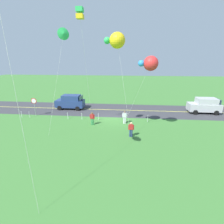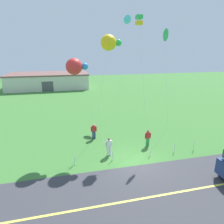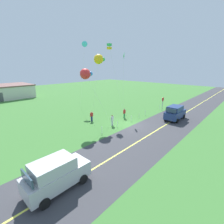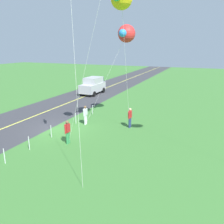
{
  "view_description": "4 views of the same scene",
  "coord_description": "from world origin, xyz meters",
  "px_view_note": "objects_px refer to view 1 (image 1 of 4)",
  "views": [
    {
      "loc": [
        -2.14,
        20.68,
        7.65
      ],
      "look_at": [
        -0.61,
        4.67,
        2.45
      ],
      "focal_mm": 26.4,
      "sensor_mm": 36.0,
      "label": 1
    },
    {
      "loc": [
        -5.17,
        -13.2,
        8.49
      ],
      "look_at": [
        -1.07,
        3.79,
        3.13
      ],
      "focal_mm": 31.93,
      "sensor_mm": 36.0,
      "label": 2
    },
    {
      "loc": [
        -17.7,
        -12.75,
        8.18
      ],
      "look_at": [
        -0.45,
        2.91,
        1.47
      ],
      "focal_mm": 25.39,
      "sensor_mm": 36.0,
      "label": 3
    },
    {
      "loc": [
        13.87,
        10.6,
        6.27
      ],
      "look_at": [
        0.5,
        4.96,
        2.09
      ],
      "focal_mm": 36.62,
      "sensor_mm": 36.0,
      "label": 4
    }
  ],
  "objects_px": {
    "person_adult_companion": "(92,118)",
    "stop_sign": "(34,104)",
    "car_suv_foreground": "(71,102)",
    "car_parked_west_far": "(204,105)",
    "kite_green_far": "(63,34)",
    "kite_red_low": "(117,40)",
    "kite_yellow_high": "(150,63)",
    "person_adult_near": "(131,129)",
    "person_child_watcher": "(125,117)",
    "kite_blue_mid": "(80,14)"
  },
  "relations": [
    {
      "from": "kite_yellow_high",
      "to": "person_adult_companion",
      "type": "bearing_deg",
      "value": -16.32
    },
    {
      "from": "person_adult_companion",
      "to": "car_suv_foreground",
      "type": "bearing_deg",
      "value": 12.84
    },
    {
      "from": "car_suv_foreground",
      "to": "person_child_watcher",
      "type": "bearing_deg",
      "value": 147.56
    },
    {
      "from": "car_parked_west_far",
      "to": "car_suv_foreground",
      "type": "bearing_deg",
      "value": -0.58
    },
    {
      "from": "person_adult_near",
      "to": "kite_red_low",
      "type": "height_order",
      "value": "kite_red_low"
    },
    {
      "from": "kite_blue_mid",
      "to": "kite_green_far",
      "type": "height_order",
      "value": "kite_blue_mid"
    },
    {
      "from": "car_suv_foreground",
      "to": "stop_sign",
      "type": "relative_size",
      "value": 1.72
    },
    {
      "from": "stop_sign",
      "to": "car_parked_west_far",
      "type": "bearing_deg",
      "value": -171.32
    },
    {
      "from": "stop_sign",
      "to": "kite_yellow_high",
      "type": "bearing_deg",
      "value": 163.78
    },
    {
      "from": "person_child_watcher",
      "to": "kite_green_far",
      "type": "height_order",
      "value": "kite_green_far"
    },
    {
      "from": "kite_red_low",
      "to": "kite_green_far",
      "type": "bearing_deg",
      "value": -6.93
    },
    {
      "from": "car_parked_west_far",
      "to": "kite_blue_mid",
      "type": "distance_m",
      "value": 20.67
    },
    {
      "from": "kite_green_far",
      "to": "kite_blue_mid",
      "type": "bearing_deg",
      "value": 146.92
    },
    {
      "from": "car_suv_foreground",
      "to": "car_parked_west_far",
      "type": "xyz_separation_m",
      "value": [
        -20.3,
        0.2,
        0.0
      ]
    },
    {
      "from": "person_child_watcher",
      "to": "kite_blue_mid",
      "type": "relative_size",
      "value": 0.14
    },
    {
      "from": "person_adult_companion",
      "to": "stop_sign",
      "type": "bearing_deg",
      "value": 49.4
    },
    {
      "from": "car_parked_west_far",
      "to": "kite_yellow_high",
      "type": "xyz_separation_m",
      "value": [
        9.27,
        7.98,
        6.09
      ]
    },
    {
      "from": "person_adult_companion",
      "to": "kite_red_low",
      "type": "bearing_deg",
      "value": -154.35
    },
    {
      "from": "car_parked_west_far",
      "to": "person_adult_near",
      "type": "bearing_deg",
      "value": 39.55
    },
    {
      "from": "kite_yellow_high",
      "to": "kite_green_far",
      "type": "height_order",
      "value": "kite_green_far"
    },
    {
      "from": "stop_sign",
      "to": "person_child_watcher",
      "type": "relative_size",
      "value": 1.6
    },
    {
      "from": "car_suv_foreground",
      "to": "person_child_watcher",
      "type": "distance_m",
      "value": 10.34
    },
    {
      "from": "person_child_watcher",
      "to": "person_adult_companion",
      "type": "bearing_deg",
      "value": 157.02
    },
    {
      "from": "person_adult_near",
      "to": "kite_yellow_high",
      "type": "bearing_deg",
      "value": 173.82
    },
    {
      "from": "person_adult_near",
      "to": "car_parked_west_far",
      "type": "bearing_deg",
      "value": -178.47
    },
    {
      "from": "car_parked_west_far",
      "to": "kite_green_far",
      "type": "bearing_deg",
      "value": 24.9
    },
    {
      "from": "person_adult_companion",
      "to": "kite_blue_mid",
      "type": "distance_m",
      "value": 10.83
    },
    {
      "from": "kite_red_low",
      "to": "kite_green_far",
      "type": "height_order",
      "value": "kite_green_far"
    },
    {
      "from": "car_parked_west_far",
      "to": "person_child_watcher",
      "type": "xyz_separation_m",
      "value": [
        11.58,
        5.34,
        -0.29
      ]
    },
    {
      "from": "person_child_watcher",
      "to": "kite_red_low",
      "type": "bearing_deg",
      "value": -138.93
    },
    {
      "from": "kite_blue_mid",
      "to": "kite_green_far",
      "type": "xyz_separation_m",
      "value": [
        2.04,
        -1.33,
        -1.34
      ]
    },
    {
      "from": "car_parked_west_far",
      "to": "stop_sign",
      "type": "relative_size",
      "value": 1.72
    },
    {
      "from": "car_parked_west_far",
      "to": "person_adult_companion",
      "type": "height_order",
      "value": "car_parked_west_far"
    },
    {
      "from": "person_adult_companion",
      "to": "kite_yellow_high",
      "type": "relative_size",
      "value": 0.2
    },
    {
      "from": "car_suv_foreground",
      "to": "person_adult_companion",
      "type": "xyz_separation_m",
      "value": [
        -4.85,
        6.37,
        -0.29
      ]
    },
    {
      "from": "kite_yellow_high",
      "to": "car_parked_west_far",
      "type": "bearing_deg",
      "value": -139.27
    },
    {
      "from": "car_suv_foreground",
      "to": "person_adult_companion",
      "type": "bearing_deg",
      "value": 127.28
    },
    {
      "from": "kite_yellow_high",
      "to": "kite_green_far",
      "type": "relative_size",
      "value": 0.76
    },
    {
      "from": "car_suv_foreground",
      "to": "person_adult_companion",
      "type": "relative_size",
      "value": 2.75
    },
    {
      "from": "kite_green_far",
      "to": "car_parked_west_far",
      "type": "bearing_deg",
      "value": -155.1
    },
    {
      "from": "kite_blue_mid",
      "to": "kite_yellow_high",
      "type": "distance_m",
      "value": 7.44
    },
    {
      "from": "person_adult_companion",
      "to": "person_child_watcher",
      "type": "xyz_separation_m",
      "value": [
        -3.87,
        -0.83,
        0.0
      ]
    },
    {
      "from": "person_child_watcher",
      "to": "kite_green_far",
      "type": "distance_m",
      "value": 11.08
    },
    {
      "from": "car_suv_foreground",
      "to": "kite_green_far",
      "type": "xyz_separation_m",
      "value": [
        -2.86,
        8.3,
        8.7
      ]
    },
    {
      "from": "kite_red_low",
      "to": "car_suv_foreground",
      "type": "bearing_deg",
      "value": -48.49
    },
    {
      "from": "kite_green_far",
      "to": "person_adult_companion",
      "type": "bearing_deg",
      "value": -135.9
    },
    {
      "from": "stop_sign",
      "to": "person_adult_companion",
      "type": "relative_size",
      "value": 1.6
    },
    {
      "from": "car_parked_west_far",
      "to": "stop_sign",
      "type": "distance_m",
      "value": 24.36
    },
    {
      "from": "person_child_watcher",
      "to": "kite_yellow_high",
      "type": "distance_m",
      "value": 7.28
    },
    {
      "from": "car_suv_foreground",
      "to": "stop_sign",
      "type": "height_order",
      "value": "stop_sign"
    }
  ]
}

